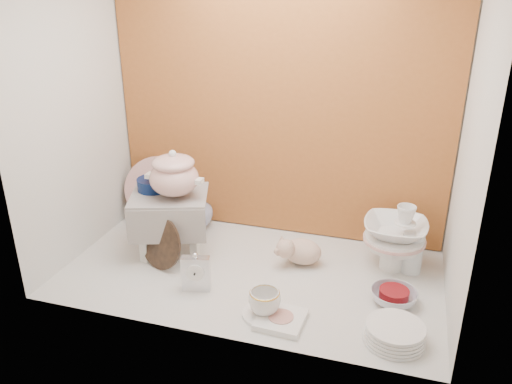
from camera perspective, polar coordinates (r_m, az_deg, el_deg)
ground at (r=2.54m, az=-0.57°, el=-8.89°), size 1.80×1.80×0.00m
niche_shell at (r=2.36m, az=0.68°, el=13.00°), size 1.86×1.03×1.53m
step_stool at (r=2.69m, az=-9.39°, el=-3.38°), size 0.46×0.43×0.32m
soup_tureen at (r=2.55m, az=-9.09°, el=2.03°), size 0.37×0.37×0.24m
cobalt_bowl at (r=2.68m, az=-11.32°, el=0.86°), size 0.17×0.17×0.06m
floral_platter at (r=3.03m, az=-10.75°, el=0.26°), size 0.41×0.25×0.38m
blue_white_vase at (r=2.94m, az=-6.99°, el=-1.84°), size 0.26×0.26×0.23m
lacquer_tray at (r=2.56m, az=-10.56°, el=-5.53°), size 0.28×0.17×0.27m
mantel_clock at (r=2.38m, az=-6.68°, el=-8.77°), size 0.14×0.08×0.19m
plush_pig at (r=2.58m, az=5.15°, el=-6.54°), size 0.28×0.22×0.15m
teacup_saucer at (r=2.25m, az=0.95°, el=-13.33°), size 0.19×0.19×0.01m
gold_rim_teacup at (r=2.22m, az=0.96°, el=-12.09°), size 0.17×0.17×0.11m
lattice_dish at (r=2.21m, az=2.77°, el=-13.92°), size 0.20×0.20×0.03m
dinner_plate_stack at (r=2.17m, az=15.12°, el=-14.86°), size 0.33×0.33×0.07m
crystal_bowl at (r=2.39m, az=15.00°, el=-11.17°), size 0.26×0.26×0.06m
clear_glass_vase at (r=2.61m, az=16.90°, el=-6.44°), size 0.13×0.13×0.20m
porcelain_tower at (r=2.58m, az=15.09°, el=-4.80°), size 0.38×0.38×0.34m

